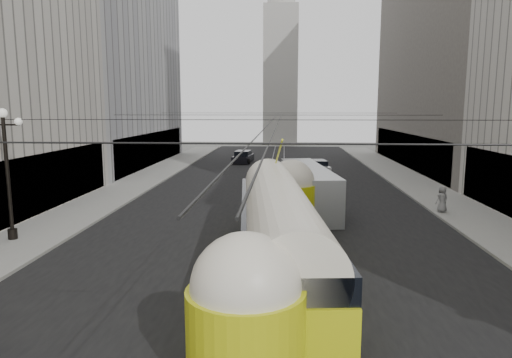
# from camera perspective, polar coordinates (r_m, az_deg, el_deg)

# --- Properties ---
(road) EXTENTS (20.00, 85.00, 0.02)m
(road) POSITION_cam_1_polar(r_m,az_deg,el_deg) (36.09, 2.33, -1.56)
(road) COLOR black
(road) RESTS_ON ground
(sidewalk_left) EXTENTS (4.00, 72.00, 0.15)m
(sidewalk_left) POSITION_cam_1_polar(r_m,az_deg,el_deg) (41.51, -14.36, -0.35)
(sidewalk_left) COLOR gray
(sidewalk_left) RESTS_ON ground
(sidewalk_right) EXTENTS (4.00, 72.00, 0.15)m
(sidewalk_right) POSITION_cam_1_polar(r_m,az_deg,el_deg) (41.10, 19.41, -0.67)
(sidewalk_right) COLOR gray
(sidewalk_right) RESTS_ON ground
(rail_left) EXTENTS (0.12, 85.00, 0.04)m
(rail_left) POSITION_cam_1_polar(r_m,az_deg,el_deg) (36.11, 1.14, -1.55)
(rail_left) COLOR gray
(rail_left) RESTS_ON ground
(rail_right) EXTENTS (0.12, 85.00, 0.04)m
(rail_right) POSITION_cam_1_polar(r_m,az_deg,el_deg) (36.08, 3.52, -1.57)
(rail_right) COLOR gray
(rail_right) RESTS_ON ground
(building_left_far) EXTENTS (12.60, 28.60, 28.60)m
(building_left_far) POSITION_cam_1_polar(r_m,az_deg,el_deg) (55.57, -19.21, 16.45)
(building_left_far) COLOR #999999
(building_left_far) RESTS_ON ground
(building_right_far) EXTENTS (12.60, 32.60, 32.60)m
(building_right_far) POSITION_cam_1_polar(r_m,az_deg,el_deg) (55.38, 25.18, 18.24)
(building_right_far) COLOR #514C47
(building_right_far) RESTS_ON ground
(distant_tower) EXTENTS (6.00, 6.00, 31.36)m
(distant_tower) POSITION_cam_1_polar(r_m,az_deg,el_deg) (83.41, 3.11, 14.68)
(distant_tower) COLOR #B2AFA8
(distant_tower) RESTS_ON ground
(lamppost_left_mid) EXTENTS (1.86, 0.44, 6.37)m
(lamppost_left_mid) POSITION_cam_1_polar(r_m,az_deg,el_deg) (25.01, -28.69, 1.37)
(lamppost_left_mid) COLOR black
(lamppost_left_mid) RESTS_ON sidewalk_left
(catenary) EXTENTS (25.00, 72.00, 0.23)m
(catenary) POSITION_cam_1_polar(r_m,az_deg,el_deg) (34.49, 2.55, 7.78)
(catenary) COLOR black
(catenary) RESTS_ON ground
(streetcar) EXTENTS (4.03, 17.44, 3.84)m
(streetcar) POSITION_cam_1_polar(r_m,az_deg,el_deg) (17.78, 2.72, -6.34)
(streetcar) COLOR #C4CA11
(streetcar) RESTS_ON ground
(city_bus) EXTENTS (3.54, 10.99, 2.74)m
(city_bus) POSITION_cam_1_polar(r_m,az_deg,el_deg) (29.76, 6.45, -0.93)
(city_bus) COLOR #A1A4A6
(city_bus) RESTS_ON ground
(sedan_white_far) EXTENTS (2.26, 4.36, 1.31)m
(sedan_white_far) POSITION_cam_1_polar(r_m,az_deg,el_deg) (46.65, 7.78, 1.48)
(sedan_white_far) COLOR white
(sedan_white_far) RESTS_ON ground
(sedan_dark_far) EXTENTS (2.40, 4.78, 1.45)m
(sedan_dark_far) POSITION_cam_1_polar(r_m,az_deg,el_deg) (54.95, -1.62, 2.74)
(sedan_dark_far) COLOR black
(sedan_dark_far) RESTS_ON ground
(pedestrian_sidewalk_right) EXTENTS (0.92, 0.75, 1.64)m
(pedestrian_sidewalk_right) POSITION_cam_1_polar(r_m,az_deg,el_deg) (30.40, 22.25, -2.35)
(pedestrian_sidewalk_right) COLOR slate
(pedestrian_sidewalk_right) RESTS_ON sidewalk_right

